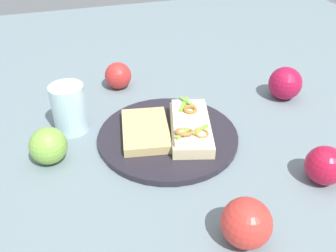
% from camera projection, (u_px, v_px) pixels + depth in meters
% --- Properties ---
extents(ground_plane, '(2.00, 2.00, 0.00)m').
position_uv_depth(ground_plane, '(168.00, 139.00, 0.80)').
color(ground_plane, slate).
rests_on(ground_plane, ground).
extents(plate, '(0.30, 0.30, 0.01)m').
position_uv_depth(plate, '(168.00, 136.00, 0.80)').
color(plate, '#24212A').
rests_on(plate, ground_plane).
extents(sandwich, '(0.13, 0.19, 0.05)m').
position_uv_depth(sandwich, '(190.00, 126.00, 0.78)').
color(sandwich, beige).
rests_on(sandwich, plate).
extents(bread_slice_side, '(0.12, 0.16, 0.02)m').
position_uv_depth(bread_slice_side, '(145.00, 130.00, 0.79)').
color(bread_slice_side, tan).
rests_on(bread_slice_side, plate).
extents(apple_0, '(0.08, 0.08, 0.07)m').
position_uv_depth(apple_0, '(118.00, 76.00, 0.97)').
color(apple_0, red).
rests_on(apple_0, ground_plane).
extents(apple_1, '(0.12, 0.12, 0.08)m').
position_uv_depth(apple_1, '(285.00, 83.00, 0.92)').
color(apple_1, '#A61237').
rests_on(apple_1, ground_plane).
extents(apple_2, '(0.08, 0.08, 0.07)m').
position_uv_depth(apple_2, '(325.00, 165.00, 0.67)').
color(apple_2, '#B11331').
rests_on(apple_2, ground_plane).
extents(apple_3, '(0.09, 0.09, 0.08)m').
position_uv_depth(apple_3, '(246.00, 223.00, 0.56)').
color(apple_3, red).
rests_on(apple_3, ground_plane).
extents(apple_4, '(0.11, 0.11, 0.07)m').
position_uv_depth(apple_4, '(48.00, 147.00, 0.72)').
color(apple_4, '#7AAE41').
rests_on(apple_4, ground_plane).
extents(drinking_glass, '(0.07, 0.07, 0.11)m').
position_uv_depth(drinking_glass, '(69.00, 108.00, 0.80)').
color(drinking_glass, silver).
rests_on(drinking_glass, ground_plane).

